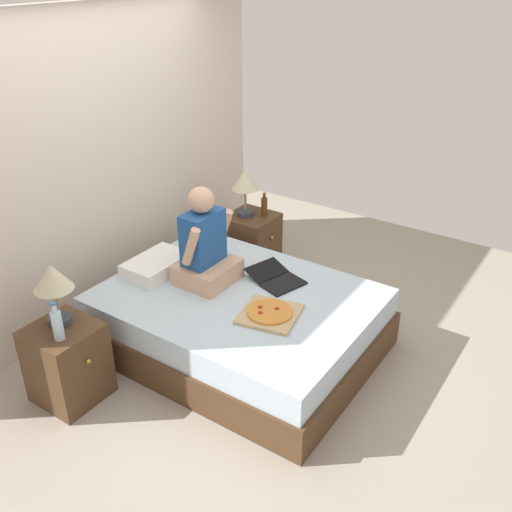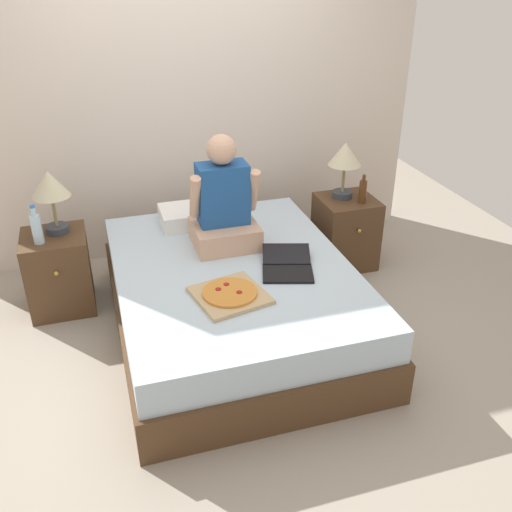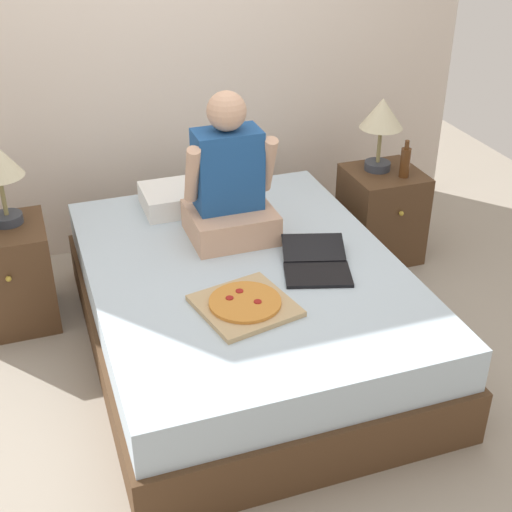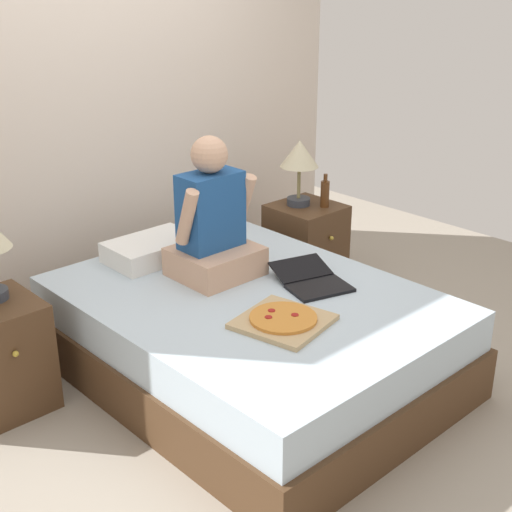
{
  "view_description": "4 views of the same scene",
  "coord_description": "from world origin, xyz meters",
  "px_view_note": "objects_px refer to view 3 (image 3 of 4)",
  "views": [
    {
      "loc": [
        -2.99,
        -2.19,
        2.79
      ],
      "look_at": [
        0.11,
        -0.09,
        0.81
      ],
      "focal_mm": 40.0,
      "sensor_mm": 36.0,
      "label": 1
    },
    {
      "loc": [
        -0.81,
        -3.16,
        2.33
      ],
      "look_at": [
        0.1,
        -0.18,
        0.65
      ],
      "focal_mm": 40.0,
      "sensor_mm": 36.0,
      "label": 2
    },
    {
      "loc": [
        -0.95,
        -2.89,
        2.32
      ],
      "look_at": [
        -0.02,
        -0.23,
        0.68
      ],
      "focal_mm": 50.0,
      "sensor_mm": 36.0,
      "label": 3
    },
    {
      "loc": [
        -2.3,
        -2.5,
        2.11
      ],
      "look_at": [
        -0.12,
        -0.17,
        0.8
      ],
      "focal_mm": 50.0,
      "sensor_mm": 36.0,
      "label": 4
    }
  ],
  "objects_px": {
    "laptop": "(316,266)",
    "bed": "(245,307)",
    "nightstand_right": "(381,214)",
    "pizza_box": "(245,305)",
    "person_seated": "(229,185)",
    "nightstand_left": "(10,275)",
    "beer_bottle": "(405,162)",
    "lamp_on_right_nightstand": "(382,119)"
  },
  "relations": [
    {
      "from": "laptop",
      "to": "bed",
      "type": "bearing_deg",
      "value": 154.62
    },
    {
      "from": "nightstand_right",
      "to": "pizza_box",
      "type": "relative_size",
      "value": 1.21
    },
    {
      "from": "person_seated",
      "to": "pizza_box",
      "type": "height_order",
      "value": "person_seated"
    },
    {
      "from": "person_seated",
      "to": "pizza_box",
      "type": "xyz_separation_m",
      "value": [
        -0.15,
        -0.69,
        -0.27
      ]
    },
    {
      "from": "bed",
      "to": "nightstand_left",
      "type": "bearing_deg",
      "value": 149.94
    },
    {
      "from": "nightstand_left",
      "to": "pizza_box",
      "type": "xyz_separation_m",
      "value": [
        1.01,
        -1.01,
        0.23
      ]
    },
    {
      "from": "bed",
      "to": "beer_bottle",
      "type": "height_order",
      "value": "beer_bottle"
    },
    {
      "from": "beer_bottle",
      "to": "pizza_box",
      "type": "bearing_deg",
      "value": -145.21
    },
    {
      "from": "person_seated",
      "to": "laptop",
      "type": "height_order",
      "value": "person_seated"
    },
    {
      "from": "nightstand_right",
      "to": "laptop",
      "type": "height_order",
      "value": "nightstand_right"
    },
    {
      "from": "lamp_on_right_nightstand",
      "to": "beer_bottle",
      "type": "relative_size",
      "value": 1.96
    },
    {
      "from": "bed",
      "to": "person_seated",
      "type": "xyz_separation_m",
      "value": [
        0.03,
        0.33,
        0.54
      ]
    },
    {
      "from": "nightstand_left",
      "to": "nightstand_right",
      "type": "distance_m",
      "value": 2.25
    },
    {
      "from": "beer_bottle",
      "to": "person_seated",
      "type": "xyz_separation_m",
      "value": [
        -1.17,
        -0.22,
        0.11
      ]
    },
    {
      "from": "beer_bottle",
      "to": "pizza_box",
      "type": "distance_m",
      "value": 1.61
    },
    {
      "from": "nightstand_left",
      "to": "person_seated",
      "type": "relative_size",
      "value": 0.74
    },
    {
      "from": "beer_bottle",
      "to": "pizza_box",
      "type": "relative_size",
      "value": 0.48
    },
    {
      "from": "nightstand_right",
      "to": "pizza_box",
      "type": "distance_m",
      "value": 1.62
    },
    {
      "from": "nightstand_left",
      "to": "pizza_box",
      "type": "bearing_deg",
      "value": -45.09
    },
    {
      "from": "nightstand_left",
      "to": "lamp_on_right_nightstand",
      "type": "height_order",
      "value": "lamp_on_right_nightstand"
    },
    {
      "from": "pizza_box",
      "to": "lamp_on_right_nightstand",
      "type": "bearing_deg",
      "value": 41.21
    },
    {
      "from": "bed",
      "to": "pizza_box",
      "type": "distance_m",
      "value": 0.47
    },
    {
      "from": "lamp_on_right_nightstand",
      "to": "person_seated",
      "type": "height_order",
      "value": "person_seated"
    },
    {
      "from": "person_seated",
      "to": "laptop",
      "type": "relative_size",
      "value": 1.6
    },
    {
      "from": "nightstand_left",
      "to": "pizza_box",
      "type": "distance_m",
      "value": 1.45
    },
    {
      "from": "pizza_box",
      "to": "nightstand_left",
      "type": "bearing_deg",
      "value": 134.91
    },
    {
      "from": "nightstand_left",
      "to": "beer_bottle",
      "type": "xyz_separation_m",
      "value": [
        2.32,
        -0.1,
        0.38
      ]
    },
    {
      "from": "nightstand_left",
      "to": "person_seated",
      "type": "height_order",
      "value": "person_seated"
    },
    {
      "from": "nightstand_left",
      "to": "beer_bottle",
      "type": "distance_m",
      "value": 2.35
    },
    {
      "from": "nightstand_right",
      "to": "person_seated",
      "type": "distance_m",
      "value": 1.25
    },
    {
      "from": "nightstand_right",
      "to": "beer_bottle",
      "type": "bearing_deg",
      "value": -54.99
    },
    {
      "from": "nightstand_left",
      "to": "beer_bottle",
      "type": "relative_size",
      "value": 2.51
    },
    {
      "from": "beer_bottle",
      "to": "nightstand_left",
      "type": "bearing_deg",
      "value": 177.53
    },
    {
      "from": "beer_bottle",
      "to": "nightstand_right",
      "type": "bearing_deg",
      "value": 125.01
    },
    {
      "from": "nightstand_left",
      "to": "laptop",
      "type": "xyz_separation_m",
      "value": [
        1.45,
        -0.8,
        0.23
      ]
    },
    {
      "from": "lamp_on_right_nightstand",
      "to": "beer_bottle",
      "type": "xyz_separation_m",
      "value": [
        0.1,
        -0.15,
        -0.23
      ]
    },
    {
      "from": "pizza_box",
      "to": "bed",
      "type": "bearing_deg",
      "value": 72.01
    },
    {
      "from": "nightstand_left",
      "to": "lamp_on_right_nightstand",
      "type": "bearing_deg",
      "value": 1.29
    },
    {
      "from": "bed",
      "to": "person_seated",
      "type": "height_order",
      "value": "person_seated"
    },
    {
      "from": "nightstand_right",
      "to": "lamp_on_right_nightstand",
      "type": "distance_m",
      "value": 0.62
    },
    {
      "from": "laptop",
      "to": "pizza_box",
      "type": "height_order",
      "value": "laptop"
    },
    {
      "from": "bed",
      "to": "lamp_on_right_nightstand",
      "type": "xyz_separation_m",
      "value": [
        1.1,
        0.7,
        0.66
      ]
    }
  ]
}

